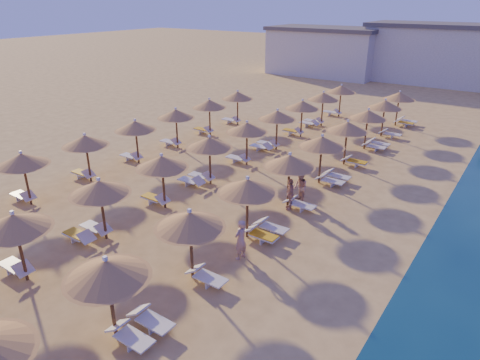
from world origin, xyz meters
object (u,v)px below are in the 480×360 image
Objects in this scene: beachgoer_c at (290,194)px; beachgoer_b at (300,187)px; parasol_row_east at (290,162)px; parasol_row_west at (209,143)px; beachgoer_a at (240,240)px.

beachgoer_b is (0.04, 1.03, 0.01)m from beachgoer_c.
parasol_row_east is 5.19m from parasol_row_west.
beachgoer_c is 1.03m from beachgoer_b.
parasol_row_west is at bearing -124.67° from beachgoer_c.
beachgoer_c is at bearing -167.89° from beachgoer_a.
beachgoer_a is at bearing -43.92° from beachgoer_b.
parasol_row_east is at bearing 0.00° from parasol_row_west.
parasol_row_east is 22.84× the size of beachgoer_a.
parasol_row_west is at bearing -126.21° from beachgoer_a.
beachgoer_b is (-0.50, 6.28, -0.04)m from beachgoer_a.
parasol_row_east is 1.00× the size of parasol_row_west.
parasol_row_east reaches higher than beachgoer_a.
parasol_row_west reaches higher than beachgoer_a.
beachgoer_b is (0.27, 0.83, -1.65)m from parasol_row_east.
beachgoer_a reaches higher than beachgoer_c.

